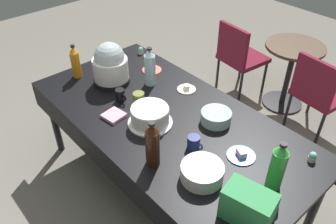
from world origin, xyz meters
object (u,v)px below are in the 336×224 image
(cupcake_lemon, at_px, (149,54))
(soda_bottle_water, at_px, (150,68))
(cupcake_vanilla, at_px, (313,157))
(dessert_plate_cobalt, at_px, (241,155))
(dessert_plate_coral, at_px, (152,69))
(cupcake_cocoa, at_px, (141,51))
(soda_bottle_orange_juice, at_px, (75,62))
(glass_salad_bowl, at_px, (216,117))
(coffee_mug_navy, at_px, (194,142))
(round_cafe_table, at_px, (291,65))
(coffee_mug_olive, at_px, (139,99))
(soda_carton, at_px, (248,206))
(maroon_chair_left, at_px, (239,55))
(maroon_chair_right, at_px, (318,91))
(frosted_layer_cake, at_px, (150,116))
(soda_bottle_cola, at_px, (153,145))
(soda_bottle_lime_soda, at_px, (277,167))
(dessert_plate_cream, at_px, (186,89))
(coffee_mug_black, at_px, (120,95))
(potluck_table, at_px, (168,124))
(ceramic_snack_bowl, at_px, (202,172))

(cupcake_lemon, distance_m, soda_bottle_water, 0.47)
(cupcake_vanilla, bearing_deg, dessert_plate_cobalt, -136.59)
(cupcake_lemon, bearing_deg, dessert_plate_coral, -33.83)
(cupcake_cocoa, bearing_deg, soda_bottle_orange_juice, -92.95)
(glass_salad_bowl, bearing_deg, coffee_mug_navy, -74.14)
(round_cafe_table, bearing_deg, coffee_mug_olive, -96.98)
(soda_carton, relative_size, maroon_chair_left, 0.31)
(maroon_chair_right, bearing_deg, frosted_layer_cake, -104.21)
(dessert_plate_coral, bearing_deg, soda_bottle_cola, -38.87)
(glass_salad_bowl, xyz_separation_m, cupcake_vanilla, (0.66, 0.16, -0.01))
(soda_bottle_orange_juice, bearing_deg, maroon_chair_right, 52.76)
(maroon_chair_left, bearing_deg, frosted_layer_cake, -72.67)
(frosted_layer_cake, bearing_deg, glass_salad_bowl, 50.94)
(cupcake_lemon, distance_m, soda_bottle_lime_soda, 1.73)
(dessert_plate_cream, bearing_deg, soda_bottle_orange_juice, -143.95)
(soda_carton, xyz_separation_m, maroon_chair_left, (-1.47, 1.80, -0.36))
(cupcake_lemon, height_order, maroon_chair_left, maroon_chair_left)
(coffee_mug_black, bearing_deg, dessert_plate_cream, 64.51)
(soda_bottle_water, bearing_deg, dessert_plate_cobalt, -5.59)
(potluck_table, height_order, ceramic_snack_bowl, ceramic_snack_bowl)
(soda_bottle_lime_soda, bearing_deg, coffee_mug_black, -172.66)
(cupcake_lemon, bearing_deg, coffee_mug_navy, -25.78)
(ceramic_snack_bowl, relative_size, soda_bottle_orange_juice, 0.87)
(dessert_plate_cream, xyz_separation_m, soda_carton, (1.08, -0.61, 0.09))
(dessert_plate_coral, xyz_separation_m, coffee_mug_black, (0.19, -0.47, 0.04))
(ceramic_snack_bowl, height_order, soda_bottle_orange_juice, soda_bottle_orange_juice)
(dessert_plate_cobalt, xyz_separation_m, coffee_mug_black, (-1.01, -0.22, 0.04))
(cupcake_cocoa, distance_m, cupcake_vanilla, 1.82)
(cupcake_cocoa, distance_m, maroon_chair_right, 1.72)
(dessert_plate_cream, height_order, dessert_plate_coral, dessert_plate_cream)
(coffee_mug_olive, distance_m, soda_carton, 1.20)
(dessert_plate_cobalt, xyz_separation_m, round_cafe_table, (-0.65, 1.68, -0.26))
(glass_salad_bowl, xyz_separation_m, soda_bottle_lime_soda, (0.62, -0.19, 0.11))
(dessert_plate_coral, bearing_deg, round_cafe_table, 69.24)
(coffee_mug_olive, relative_size, round_cafe_table, 0.18)
(dessert_plate_coral, height_order, soda_bottle_lime_soda, soda_bottle_lime_soda)
(potluck_table, distance_m, dessert_plate_cobalt, 0.61)
(dessert_plate_cobalt, relative_size, cupcake_lemon, 2.75)
(cupcake_lemon, distance_m, maroon_chair_left, 1.14)
(ceramic_snack_bowl, xyz_separation_m, dessert_plate_coral, (-1.16, 0.57, -0.04))
(coffee_mug_olive, distance_m, coffee_mug_navy, 0.62)
(cupcake_lemon, relative_size, maroon_chair_left, 0.08)
(ceramic_snack_bowl, bearing_deg, dessert_plate_cobalt, 83.24)
(cupcake_vanilla, relative_size, maroon_chair_right, 0.08)
(soda_bottle_orange_juice, height_order, maroon_chair_right, soda_bottle_orange_juice)
(potluck_table, height_order, glass_salad_bowl, glass_salad_bowl)
(dessert_plate_cobalt, height_order, coffee_mug_navy, coffee_mug_navy)
(cupcake_cocoa, height_order, cupcake_vanilla, same)
(dessert_plate_cobalt, relative_size, soda_bottle_water, 0.56)
(potluck_table, distance_m, soda_bottle_lime_soda, 0.90)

